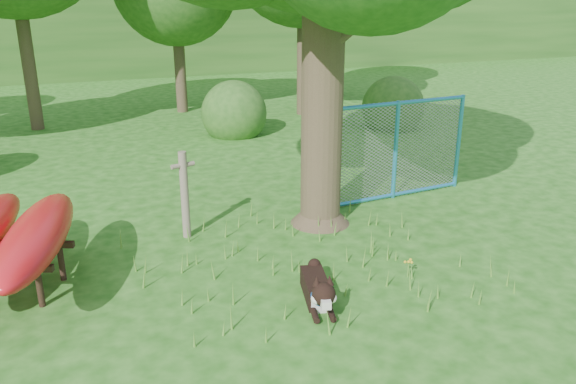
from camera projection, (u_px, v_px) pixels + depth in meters
name	position (u px, v px, depth m)	size (l,w,h in m)	color
ground	(312.00, 298.00, 7.02)	(80.00, 80.00, 0.00)	#195410
wooden_post	(185.00, 193.00, 8.62)	(0.38, 0.16, 1.38)	#6D5F51
husky_dog	(318.00, 290.00, 6.81)	(0.57, 1.18, 0.54)	black
fence_section	(395.00, 150.00, 10.32)	(3.13, 0.26, 3.05)	#298AC3
wildflower_clump	(409.00, 263.00, 7.50)	(0.12, 0.11, 0.26)	#59922F
shrub_right	(392.00, 128.00, 16.43)	(1.80, 1.80, 1.80)	#28571C
shrub_mid	(235.00, 135.00, 15.59)	(1.80, 1.80, 1.80)	#28571C
wooded_hillside	(86.00, 11.00, 30.33)	(80.00, 12.00, 6.00)	#28571C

